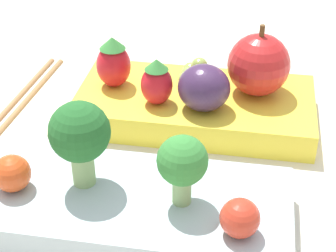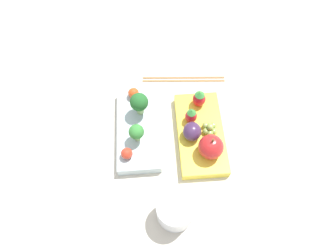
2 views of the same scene
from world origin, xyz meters
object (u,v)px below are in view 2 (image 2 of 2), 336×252
at_px(bento_box_savoury, 137,128).
at_px(grape_cluster, 208,129).
at_px(broccoli_floret_1, 135,132).
at_px(apple, 210,147).
at_px(broccoli_floret_0, 138,103).
at_px(bento_box_fruit, 199,134).
at_px(plum, 191,131).
at_px(cherry_tomato_1, 132,93).
at_px(chopsticks_pair, 183,79).
at_px(strawberry_0, 190,116).
at_px(strawberry_1, 198,98).
at_px(drinking_cup, 174,210).
at_px(cherry_tomato_0, 125,153).

relative_size(bento_box_savoury, grape_cluster, 6.19).
height_order(broccoli_floret_1, apple, apple).
bearing_deg(grape_cluster, broccoli_floret_0, 72.84).
xyz_separation_m(bento_box_fruit, plum, (-0.01, 0.02, 0.03)).
bearing_deg(cherry_tomato_1, chopsticks_pair, -59.83).
relative_size(broccoli_floret_0, broccoli_floret_1, 1.24).
xyz_separation_m(strawberry_0, strawberry_1, (0.04, -0.02, 0.00)).
bearing_deg(drinking_cup, broccoli_floret_0, 19.21).
xyz_separation_m(bento_box_fruit, grape_cluster, (0.00, -0.02, 0.02)).
bearing_deg(plum, drinking_cup, 167.32).
bearing_deg(broccoli_floret_1, grape_cluster, -82.52).
xyz_separation_m(cherry_tomato_1, chopsticks_pair, (0.07, -0.12, -0.04)).
relative_size(drinking_cup, chopsticks_pair, 0.35).
bearing_deg(broccoli_floret_0, apple, -123.02).
bearing_deg(strawberry_0, cherry_tomato_0, 122.86).
bearing_deg(broccoli_floret_0, chopsticks_pair, -42.17).
bearing_deg(strawberry_0, broccoli_floret_0, 79.97).
relative_size(cherry_tomato_1, plum, 0.59).
bearing_deg(strawberry_1, chopsticks_pair, 19.40).
bearing_deg(plum, apple, -136.81).
distance_m(plum, chopsticks_pair, 0.18).
bearing_deg(drinking_cup, plum, -12.68).
distance_m(apple, strawberry_1, 0.13).
bearing_deg(cherry_tomato_1, plum, -127.78).
bearing_deg(cherry_tomato_0, drinking_cup, -138.84).
xyz_separation_m(broccoli_floret_1, plum, (0.01, -0.12, -0.01)).
distance_m(broccoli_floret_0, plum, 0.13).
distance_m(bento_box_fruit, broccoli_floret_1, 0.15).
bearing_deg(bento_box_savoury, bento_box_fruit, -95.36).
distance_m(bento_box_savoury, plum, 0.13).
relative_size(bento_box_fruit, grape_cluster, 6.14).
xyz_separation_m(cherry_tomato_0, grape_cluster, (0.06, -0.18, -0.01)).
height_order(cherry_tomato_0, drinking_cup, drinking_cup).
distance_m(bento_box_fruit, strawberry_1, 0.08).
bearing_deg(chopsticks_pair, bento_box_fruit, -168.22).
relative_size(bento_box_fruit, plum, 4.90).
height_order(strawberry_1, grape_cluster, strawberry_1).
bearing_deg(strawberry_0, apple, -154.28).
xyz_separation_m(cherry_tomato_1, strawberry_0, (-0.06, -0.13, 0.01)).
bearing_deg(grape_cluster, bento_box_fruit, 92.33).
distance_m(broccoli_floret_1, drinking_cup, 0.18).
relative_size(strawberry_1, plum, 1.07).
bearing_deg(cherry_tomato_1, bento_box_fruit, -120.87).
relative_size(bento_box_savoury, plum, 4.94).
distance_m(bento_box_savoury, drinking_cup, 0.21).
relative_size(broccoli_floret_1, strawberry_1, 1.08).
relative_size(broccoli_floret_0, strawberry_1, 1.34).
xyz_separation_m(bento_box_savoury, strawberry_1, (0.06, -0.14, 0.03)).
relative_size(apple, strawberry_1, 1.35).
xyz_separation_m(strawberry_0, chopsticks_pair, (0.13, 0.01, -0.04)).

